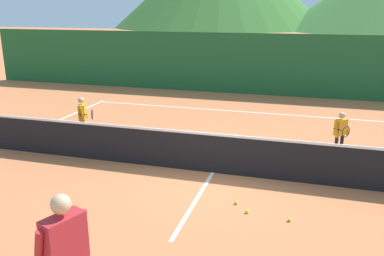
# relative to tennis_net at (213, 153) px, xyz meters

# --- Properties ---
(ground_plane) EXTENTS (120.00, 120.00, 0.00)m
(ground_plane) POSITION_rel_tennis_net_xyz_m (0.00, 0.00, -0.50)
(ground_plane) COLOR #C67042
(line_baseline_far) EXTENTS (12.34, 0.08, 0.01)m
(line_baseline_far) POSITION_rel_tennis_net_xyz_m (0.00, 5.93, -0.50)
(line_baseline_far) COLOR white
(line_baseline_far) RESTS_ON ground
(line_service_center) EXTENTS (0.08, 6.10, 0.01)m
(line_service_center) POSITION_rel_tennis_net_xyz_m (0.00, 0.00, -0.50)
(line_service_center) COLOR white
(line_service_center) RESTS_ON ground
(tennis_net) EXTENTS (12.34, 0.08, 1.05)m
(tennis_net) POSITION_rel_tennis_net_xyz_m (0.00, 0.00, 0.00)
(tennis_net) COLOR #333338
(tennis_net) RESTS_ON ground
(instructor) EXTENTS (0.50, 0.85, 1.73)m
(instructor) POSITION_rel_tennis_net_xyz_m (-0.60, -5.04, 0.54)
(instructor) COLOR #191E4C
(instructor) RESTS_ON ground
(student_0) EXTENTS (0.59, 0.53, 1.29)m
(student_0) POSITION_rel_tennis_net_xyz_m (-4.16, 1.27, 0.28)
(student_0) COLOR black
(student_0) RESTS_ON ground
(student_1) EXTENTS (0.43, 0.66, 1.19)m
(student_1) POSITION_rel_tennis_net_xyz_m (2.89, 1.96, 0.22)
(student_1) COLOR black
(student_1) RESTS_ON ground
(tennis_ball_1) EXTENTS (0.07, 0.07, 0.07)m
(tennis_ball_1) POSITION_rel_tennis_net_xyz_m (1.86, -1.81, -0.47)
(tennis_ball_1) COLOR yellow
(tennis_ball_1) RESTS_ON ground
(tennis_ball_2) EXTENTS (0.07, 0.07, 0.07)m
(tennis_ball_2) POSITION_rel_tennis_net_xyz_m (0.81, -1.41, -0.47)
(tennis_ball_2) COLOR yellow
(tennis_ball_2) RESTS_ON ground
(tennis_ball_4) EXTENTS (0.07, 0.07, 0.07)m
(tennis_ball_4) POSITION_rel_tennis_net_xyz_m (1.08, -1.72, -0.47)
(tennis_ball_4) COLOR yellow
(tennis_ball_4) RESTS_ON ground
(windscreen_fence) EXTENTS (27.16, 0.08, 2.68)m
(windscreen_fence) POSITION_rel_tennis_net_xyz_m (0.00, 9.22, 0.84)
(windscreen_fence) COLOR #1E5B2D
(windscreen_fence) RESTS_ON ground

